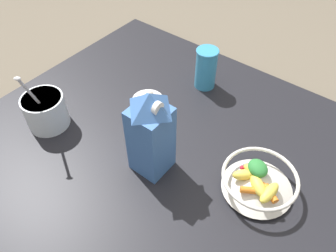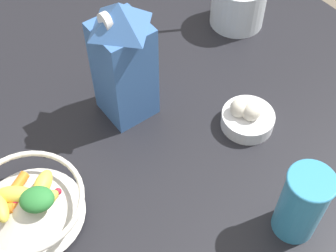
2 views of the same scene
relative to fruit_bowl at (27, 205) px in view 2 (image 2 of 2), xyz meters
name	(u,v)px [view 2 (image 2 of 2)]	position (x,y,z in m)	size (l,w,h in m)	color
ground_plane	(132,120)	(-0.11, 0.28, -0.08)	(6.00, 6.00, 0.00)	#665B4C
countertop	(131,114)	(-0.11, 0.28, -0.06)	(1.18, 1.18, 0.04)	black
fruit_bowl	(27,205)	(0.00, 0.00, 0.00)	(0.20, 0.20, 0.08)	silver
milk_carton	(124,62)	(-0.10, 0.27, 0.09)	(0.09, 0.09, 0.27)	#3D6BB2
yogurt_tub	(239,1)	(-0.18, 0.63, 0.02)	(0.13, 0.13, 0.24)	silver
drinking_cup	(302,203)	(0.28, 0.35, 0.04)	(0.08, 0.08, 0.15)	#3893C6
garlic_bowl	(247,117)	(0.07, 0.44, -0.02)	(0.10, 0.10, 0.06)	white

